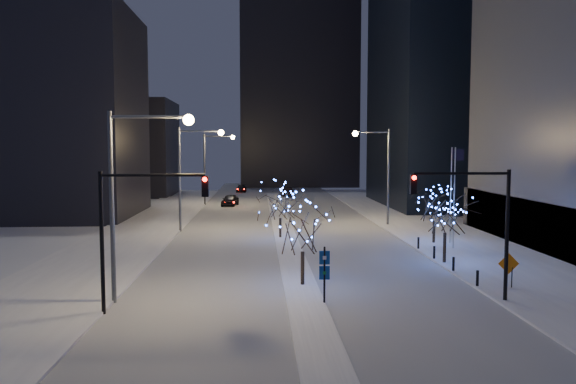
{
  "coord_description": "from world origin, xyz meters",
  "views": [
    {
      "loc": [
        -2.41,
        -27.27,
        8.14
      ],
      "look_at": [
        -0.34,
        12.06,
        5.0
      ],
      "focal_mm": 35.0,
      "sensor_mm": 36.0,
      "label": 1
    }
  ],
  "objects": [
    {
      "name": "holiday_tree_plaza_near",
      "position": [
        10.5,
        10.68,
        3.68
      ],
      "size": [
        4.31,
        4.31,
        5.29
      ],
      "color": "black",
      "rests_on": "east_sidewalk"
    },
    {
      "name": "car_near",
      "position": [
        -6.4,
        50.93,
        0.8
      ],
      "size": [
        2.62,
        4.92,
        1.59
      ],
      "primitive_type": "imported",
      "rotation": [
        0.0,
        0.0,
        -0.16
      ],
      "color": "black",
      "rests_on": "ground"
    },
    {
      "name": "car_far",
      "position": [
        -5.57,
        74.82,
        0.64
      ],
      "size": [
        1.86,
        4.44,
        1.28
      ],
      "primitive_type": "imported",
      "rotation": [
        0.0,
        0.0,
        -0.02
      ],
      "color": "black",
      "rests_on": "ground"
    },
    {
      "name": "holiday_tree_plaza_far",
      "position": [
        12.31,
        18.76,
        3.4
      ],
      "size": [
        4.8,
        4.8,
        4.96
      ],
      "color": "black",
      "rests_on": "east_sidewalk"
    },
    {
      "name": "car_mid",
      "position": [
        2.16,
        65.34,
        0.78
      ],
      "size": [
        2.03,
        4.85,
        1.56
      ],
      "primitive_type": "imported",
      "rotation": [
        0.0,
        0.0,
        3.22
      ],
      "color": "black",
      "rests_on": "ground"
    },
    {
      "name": "ground",
      "position": [
        0.0,
        0.0,
        0.0
      ],
      "size": [
        160.0,
        160.0,
        0.0
      ],
      "primitive_type": "plane",
      "color": "white",
      "rests_on": "ground"
    },
    {
      "name": "filler_west_near",
      "position": [
        -28.0,
        40.0,
        12.0
      ],
      "size": [
        22.0,
        18.0,
        24.0
      ],
      "primitive_type": "cube",
      "color": "black",
      "rests_on": "ground"
    },
    {
      "name": "construction_sign",
      "position": [
        11.78,
        3.48,
        1.35
      ],
      "size": [
        1.21,
        0.07,
        2.0
      ],
      "rotation": [
        0.0,
        0.0,
        -0.02
      ],
      "color": "black",
      "rests_on": "east_sidewalk"
    },
    {
      "name": "street_lamp_w_near",
      "position": [
        -8.94,
        2.0,
        6.5
      ],
      "size": [
        4.4,
        0.56,
        10.0
      ],
      "color": "#595E66",
      "rests_on": "ground"
    },
    {
      "name": "road",
      "position": [
        0.0,
        35.0,
        0.01
      ],
      "size": [
        20.0,
        130.0,
        0.02
      ],
      "primitive_type": "cube",
      "color": "#A8AEB7",
      "rests_on": "ground"
    },
    {
      "name": "filler_west_far",
      "position": [
        -26.0,
        70.0,
        8.0
      ],
      "size": [
        18.0,
        16.0,
        16.0
      ],
      "primitive_type": "cube",
      "color": "black",
      "rests_on": "ground"
    },
    {
      "name": "holiday_tree_median_far",
      "position": [
        -0.5,
        22.25,
        3.36
      ],
      "size": [
        4.22,
        4.22,
        5.02
      ],
      "color": "black",
      "rests_on": "median"
    },
    {
      "name": "street_lamp_east",
      "position": [
        10.08,
        30.0,
        6.45
      ],
      "size": [
        3.9,
        0.56,
        10.0
      ],
      "color": "#595E66",
      "rests_on": "ground"
    },
    {
      "name": "bollards",
      "position": [
        10.2,
        10.0,
        0.6
      ],
      "size": [
        0.16,
        12.16,
        0.9
      ],
      "color": "black",
      "rests_on": "east_sidewalk"
    },
    {
      "name": "holiday_tree_median_near",
      "position": [
        0.13,
        4.9,
        3.71
      ],
      "size": [
        5.49,
        5.49,
        5.53
      ],
      "color": "black",
      "rests_on": "median"
    },
    {
      "name": "traffic_signal_west",
      "position": [
        -8.44,
        -0.0,
        4.76
      ],
      "size": [
        5.26,
        0.43,
        7.0
      ],
      "color": "black",
      "rests_on": "ground"
    },
    {
      "name": "street_lamp_w_far",
      "position": [
        -8.94,
        52.0,
        6.5
      ],
      "size": [
        4.4,
        0.56,
        10.0
      ],
      "color": "#595E66",
      "rests_on": "ground"
    },
    {
      "name": "wayfinding_sign",
      "position": [
        0.95,
        1.0,
        1.88
      ],
      "size": [
        0.54,
        0.11,
        3.06
      ],
      "rotation": [
        0.0,
        0.0,
        0.0
      ],
      "color": "black",
      "rests_on": "ground"
    },
    {
      "name": "horizon_block",
      "position": [
        6.0,
        92.0,
        21.0
      ],
      "size": [
        24.0,
        14.0,
        42.0
      ],
      "primitive_type": "cube",
      "color": "black",
      "rests_on": "ground"
    },
    {
      "name": "street_lamp_w_mid",
      "position": [
        -8.94,
        27.0,
        6.5
      ],
      "size": [
        4.4,
        0.56,
        10.0
      ],
      "color": "#595E66",
      "rests_on": "ground"
    },
    {
      "name": "traffic_signal_east",
      "position": [
        8.94,
        1.0,
        4.76
      ],
      "size": [
        5.26,
        0.43,
        7.0
      ],
      "color": "black",
      "rests_on": "ground"
    },
    {
      "name": "flagpoles",
      "position": [
        13.37,
        17.25,
        4.8
      ],
      "size": [
        1.35,
        2.6,
        8.0
      ],
      "color": "silver",
      "rests_on": "east_sidewalk"
    },
    {
      "name": "west_sidewalk",
      "position": [
        -14.0,
        20.0,
        0.07
      ],
      "size": [
        8.0,
        90.0,
        0.15
      ],
      "primitive_type": "cube",
      "color": "white",
      "rests_on": "ground"
    },
    {
      "name": "median",
      "position": [
        0.0,
        30.0,
        0.07
      ],
      "size": [
        2.0,
        80.0,
        0.15
      ],
      "primitive_type": "cube",
      "color": "white",
      "rests_on": "ground"
    },
    {
      "name": "east_sidewalk",
      "position": [
        15.0,
        20.0,
        0.07
      ],
      "size": [
        10.0,
        90.0,
        0.15
      ],
      "primitive_type": "cube",
      "color": "white",
      "rests_on": "ground"
    }
  ]
}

